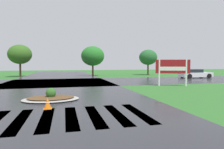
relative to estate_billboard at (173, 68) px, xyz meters
name	(u,v)px	position (x,y,z in m)	size (l,w,h in m)	color
asphalt_roadway	(53,97)	(-10.24, -3.58, -1.65)	(11.25, 80.00, 0.01)	#2B2B30
asphalt_cross_road	(58,82)	(-10.24, 6.21, -1.65)	(90.00, 10.13, 0.01)	#2B2B30
crosswalk_stripes	(46,119)	(-10.24, -8.33, -1.65)	(7.65, 3.36, 0.01)	white
estate_billboard	(173,68)	(0.00, 0.00, 0.00)	(2.86, 1.18, 2.45)	white
median_island	(51,98)	(-10.31, -4.51, -1.53)	(3.10, 2.20, 0.68)	#9E9B93
car_blue_compact	(195,74)	(8.61, 8.27, -1.06)	(4.56, 2.20, 1.25)	silver
traffic_cone	(48,103)	(-10.31, -6.73, -1.41)	(0.36, 0.36, 0.52)	orange
background_treeline	(10,54)	(-17.42, 16.47, 1.88)	(45.93, 5.07, 5.75)	#4C3823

